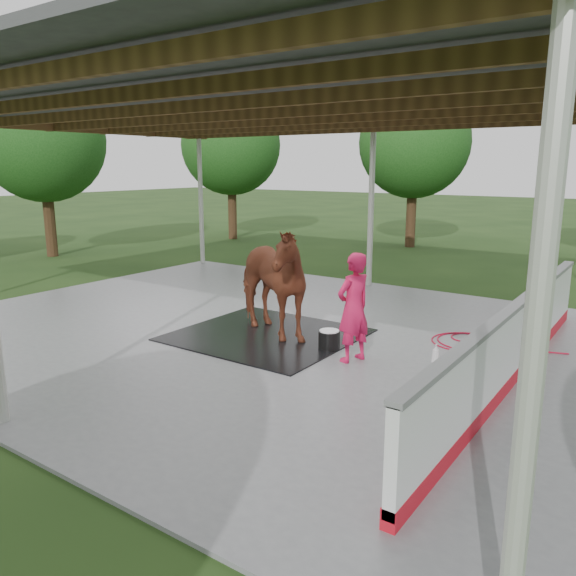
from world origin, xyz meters
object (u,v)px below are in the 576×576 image
Objects in this scene: dasher_board at (515,345)px; horse at (266,280)px; wash_bucket at (329,340)px; handler at (353,308)px.

horse reaches higher than dasher_board.
horse reaches higher than wash_bucket.
handler is at bearing -76.57° from horse.
horse reaches higher than handler.
dasher_board is at bearing 4.70° from wash_bucket.
wash_bucket is (-2.81, -0.23, -0.38)m from dasher_board.
dasher_board is at bearing -65.13° from horse.
handler is (-2.24, -0.49, 0.30)m from dasher_board.
dasher_board is 4.15m from horse.
horse is 1.55m from wash_bucket.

